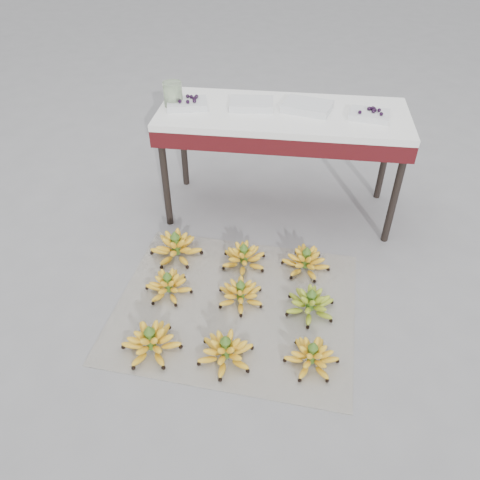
# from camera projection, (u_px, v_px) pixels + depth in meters

# --- Properties ---
(ground) EXTENTS (60.00, 60.00, 0.00)m
(ground) POSITION_uv_depth(u_px,v_px,m) (244.00, 303.00, 2.52)
(ground) COLOR slate
(ground) RESTS_ON ground
(newspaper_mat) EXTENTS (1.32, 1.14, 0.01)m
(newspaper_mat) POSITION_uv_depth(u_px,v_px,m) (236.00, 305.00, 2.50)
(newspaper_mat) COLOR silver
(newspaper_mat) RESTS_ON ground
(bunch_front_left) EXTENTS (0.33, 0.33, 0.17)m
(bunch_front_left) POSITION_uv_depth(u_px,v_px,m) (151.00, 342.00, 2.23)
(bunch_front_left) COLOR yellow
(bunch_front_left) RESTS_ON newspaper_mat
(bunch_front_center) EXTENTS (0.29, 0.29, 0.17)m
(bunch_front_center) POSITION_uv_depth(u_px,v_px,m) (226.00, 351.00, 2.19)
(bunch_front_center) COLOR yellow
(bunch_front_center) RESTS_ON newspaper_mat
(bunch_front_right) EXTENTS (0.25, 0.25, 0.15)m
(bunch_front_right) POSITION_uv_depth(u_px,v_px,m) (312.00, 356.00, 2.17)
(bunch_front_right) COLOR yellow
(bunch_front_right) RESTS_ON newspaper_mat
(bunch_mid_left) EXTENTS (0.30, 0.30, 0.15)m
(bunch_mid_left) POSITION_uv_depth(u_px,v_px,m) (168.00, 285.00, 2.54)
(bunch_mid_left) COLOR yellow
(bunch_mid_left) RESTS_ON newspaper_mat
(bunch_mid_center) EXTENTS (0.33, 0.33, 0.15)m
(bunch_mid_center) POSITION_uv_depth(u_px,v_px,m) (240.00, 294.00, 2.49)
(bunch_mid_center) COLOR yellow
(bunch_mid_center) RESTS_ON newspaper_mat
(bunch_mid_right) EXTENTS (0.34, 0.34, 0.16)m
(bunch_mid_right) POSITION_uv_depth(u_px,v_px,m) (310.00, 303.00, 2.43)
(bunch_mid_right) COLOR olive
(bunch_mid_right) RESTS_ON newspaper_mat
(bunch_back_left) EXTENTS (0.34, 0.34, 0.18)m
(bunch_back_left) POSITION_uv_depth(u_px,v_px,m) (176.00, 247.00, 2.77)
(bunch_back_left) COLOR yellow
(bunch_back_left) RESTS_ON newspaper_mat
(bunch_back_center) EXTENTS (0.34, 0.34, 0.16)m
(bunch_back_center) POSITION_uv_depth(u_px,v_px,m) (244.00, 257.00, 2.72)
(bunch_back_center) COLOR yellow
(bunch_back_center) RESTS_ON newspaper_mat
(bunch_back_right) EXTENTS (0.34, 0.34, 0.17)m
(bunch_back_right) POSITION_uv_depth(u_px,v_px,m) (306.00, 261.00, 2.69)
(bunch_back_right) COLOR yellow
(bunch_back_right) RESTS_ON newspaper_mat
(vendor_table) EXTENTS (1.48, 0.59, 0.71)m
(vendor_table) POSITION_uv_depth(u_px,v_px,m) (283.00, 124.00, 2.81)
(vendor_table) COLOR black
(vendor_table) RESTS_ON ground
(tray_far_left) EXTENTS (0.27, 0.22, 0.06)m
(tray_far_left) POSITION_uv_depth(u_px,v_px,m) (187.00, 104.00, 2.79)
(tray_far_left) COLOR silver
(tray_far_left) RESTS_ON vendor_table
(tray_left) EXTENTS (0.27, 0.20, 0.04)m
(tray_left) POSITION_uv_depth(u_px,v_px,m) (252.00, 104.00, 2.78)
(tray_left) COLOR silver
(tray_left) RESTS_ON vendor_table
(tray_right) EXTENTS (0.32, 0.26, 0.04)m
(tray_right) POSITION_uv_depth(u_px,v_px,m) (307.00, 107.00, 2.75)
(tray_right) COLOR silver
(tray_right) RESTS_ON vendor_table
(tray_far_right) EXTENTS (0.25, 0.20, 0.06)m
(tray_far_right) POSITION_uv_depth(u_px,v_px,m) (370.00, 114.00, 2.67)
(tray_far_right) COLOR silver
(tray_far_right) RESTS_ON vendor_table
(glass_jar) EXTENTS (0.14, 0.14, 0.14)m
(glass_jar) POSITION_uv_depth(u_px,v_px,m) (173.00, 94.00, 2.77)
(glass_jar) COLOR #B4CDA3
(glass_jar) RESTS_ON vendor_table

